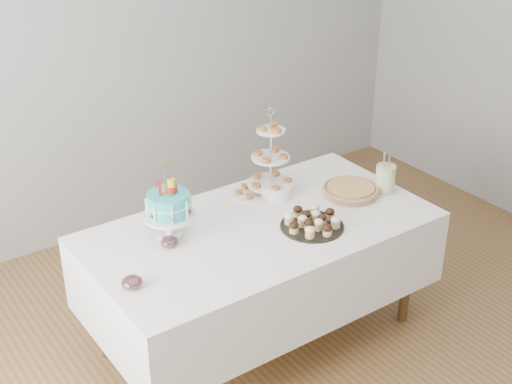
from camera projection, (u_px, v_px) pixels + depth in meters
floor at (290, 364)px, 4.05m from camera, size 5.00×5.00×0.00m
walls at (297, 146)px, 3.43m from camera, size 5.04×4.04×2.70m
table at (260, 260)px, 4.01m from camera, size 1.92×1.02×0.77m
birthday_cake at (169, 216)px, 3.75m from camera, size 0.28×0.28×0.44m
cupcake_tray at (312, 221)px, 3.87m from camera, size 0.35×0.35×0.08m
pie at (351, 190)px, 4.21m from camera, size 0.34×0.34×0.05m
tiered_stand at (271, 158)px, 4.16m from camera, size 0.28×0.28×0.54m
plate_stack at (277, 190)px, 4.20m from camera, size 0.19×0.19×0.07m
pastry_plate at (251, 192)px, 4.22m from camera, size 0.24×0.24×0.04m
jam_bowl_a at (132, 282)px, 3.37m from camera, size 0.10×0.10×0.06m
jam_bowl_b at (169, 242)px, 3.70m from camera, size 0.09×0.09×0.06m
utensil_pitcher at (385, 178)px, 4.22m from camera, size 0.12×0.12×0.26m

